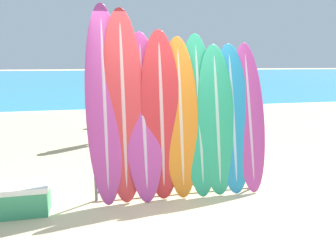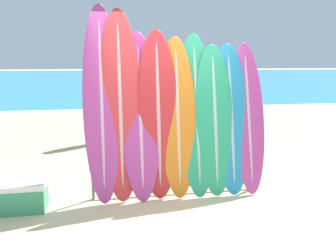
{
  "view_description": "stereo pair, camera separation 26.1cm",
  "coord_description": "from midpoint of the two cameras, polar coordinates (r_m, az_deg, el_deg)",
  "views": [
    {
      "loc": [
        -1.09,
        -3.79,
        1.85
      ],
      "look_at": [
        0.06,
        1.27,
        0.83
      ],
      "focal_mm": 35.0,
      "sensor_mm": 36.0,
      "label": 1
    },
    {
      "loc": [
        -0.84,
        -3.84,
        1.85
      ],
      "look_at": [
        0.06,
        1.27,
        0.83
      ],
      "focal_mm": 35.0,
      "sensor_mm": 36.0,
      "label": 2
    }
  ],
  "objects": [
    {
      "name": "surfboard_slot_3",
      "position": [
        4.43,
        -0.03,
        1.97
      ],
      "size": [
        0.56,
        0.44,
        2.28
      ],
      "color": "red",
      "rests_on": "ground_plane"
    },
    {
      "name": "surfboard_slot_6",
      "position": [
        4.64,
        9.71,
        1.09
      ],
      "size": [
        0.55,
        0.53,
        2.1
      ],
      "color": "#289E70",
      "rests_on": "ground_plane"
    },
    {
      "name": "surfboard_rack",
      "position": [
        4.63,
        3.35,
        -6.56
      ],
      "size": [
        2.39,
        0.04,
        0.81
      ],
      "color": "slate",
      "rests_on": "ground_plane"
    },
    {
      "name": "surfboard_slot_7",
      "position": [
        4.75,
        12.46,
        1.3
      ],
      "size": [
        0.55,
        0.57,
        2.12
      ],
      "color": "teal",
      "rests_on": "ground_plane"
    },
    {
      "name": "surfboard_slot_1",
      "position": [
        4.39,
        -6.63,
        3.63
      ],
      "size": [
        0.56,
        0.52,
        2.56
      ],
      "color": "red",
      "rests_on": "ground_plane"
    },
    {
      "name": "surfboard_slot_8",
      "position": [
        4.86,
        15.29,
        1.49
      ],
      "size": [
        0.48,
        0.61,
        2.13
      ],
      "color": "#B23D8E",
      "rests_on": "ground_plane"
    },
    {
      "name": "ocean_water",
      "position": [
        42.09,
        -8.7,
        8.52
      ],
      "size": [
        120.0,
        60.0,
        0.01
      ],
      "color": "teal",
      "rests_on": "ground_plane"
    },
    {
      "name": "surfboard_slot_5",
      "position": [
        4.59,
        6.65,
        2.0
      ],
      "size": [
        0.53,
        0.6,
        2.25
      ],
      "color": "#289E70",
      "rests_on": "ground_plane"
    },
    {
      "name": "surfboard_slot_0",
      "position": [
        4.39,
        -9.8,
        3.94
      ],
      "size": [
        0.5,
        0.63,
        2.62
      ],
      "color": "#B23D8E",
      "rests_on": "ground_plane"
    },
    {
      "name": "cooler_box",
      "position": [
        4.53,
        -22.57,
        -11.24
      ],
      "size": [
        0.6,
        0.36,
        0.37
      ],
      "color": "#389366",
      "rests_on": "ground_plane"
    },
    {
      "name": "ground_plane",
      "position": [
        4.35,
        3.98,
        -14.05
      ],
      "size": [
        160.0,
        160.0,
        0.0
      ],
      "primitive_type": "plane",
      "color": "#CCB789"
    },
    {
      "name": "surfboard_slot_2",
      "position": [
        4.43,
        -3.18,
        1.81
      ],
      "size": [
        0.55,
        0.65,
        2.26
      ],
      "color": "#B23D8E",
      "rests_on": "ground_plane"
    },
    {
      "name": "surfboard_slot_4",
      "position": [
        4.5,
        3.34,
        1.55
      ],
      "size": [
        0.52,
        0.51,
        2.2
      ],
      "color": "orange",
      "rests_on": "ground_plane"
    },
    {
      "name": "person_near_water",
      "position": [
        10.01,
        -5.4,
        6.0
      ],
      "size": [
        0.3,
        0.29,
        1.75
      ],
      "rotation": [
        0.0,
        0.0,
        5.56
      ],
      "color": "#A87A5B",
      "rests_on": "ground_plane"
    },
    {
      "name": "person_mid_beach",
      "position": [
        7.61,
        -9.9,
        4.52
      ],
      "size": [
        0.24,
        0.31,
        1.82
      ],
      "rotation": [
        0.0,
        0.0,
        4.78
      ],
      "color": "tan",
      "rests_on": "ground_plane"
    }
  ]
}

